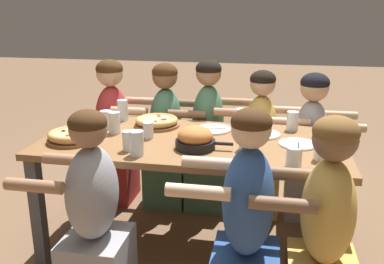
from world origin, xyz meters
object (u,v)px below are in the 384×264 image
at_px(drinking_glass_g, 148,131).
at_px(diner_far_right, 310,152).
at_px(drinking_glass_e, 114,124).
at_px(drinking_glass_i, 137,144).
at_px(drinking_glass_b, 292,122).
at_px(diner_far_center, 209,142).
at_px(drinking_glass_j, 123,111).
at_px(diner_near_midright, 246,237).
at_px(drinking_glass_h, 245,139).
at_px(empty_plate_a, 214,129).
at_px(drinking_glass_c, 241,118).
at_px(drinking_glass_a, 322,148).
at_px(drinking_glass_d, 128,142).
at_px(pizza_board_main, 72,136).
at_px(cocktail_glass_blue, 294,158).
at_px(empty_plate_c, 100,122).
at_px(diner_far_left, 114,136).
at_px(skillet_bowl, 195,139).
at_px(diner_far_midright, 260,149).
at_px(empty_plate_d, 262,134).
at_px(pizza_board_second, 157,122).
at_px(empty_plate_b, 298,144).
at_px(drinking_glass_f, 106,120).
at_px(diner_far_midleft, 167,141).
at_px(diner_near_right, 323,245).
at_px(diner_near_midleft, 94,226).

distance_m(drinking_glass_g, diner_far_right, 1.29).
bearing_deg(drinking_glass_e, drinking_glass_i, -54.00).
distance_m(drinking_glass_b, diner_far_center, 0.75).
relative_size(drinking_glass_j, diner_near_midright, 0.13).
distance_m(drinking_glass_h, diner_far_center, 0.90).
height_order(empty_plate_a, drinking_glass_c, drinking_glass_c).
relative_size(drinking_glass_a, drinking_glass_d, 1.24).
xyz_separation_m(pizza_board_main, cocktail_glass_blue, (1.31, -0.18, 0.01)).
bearing_deg(cocktail_glass_blue, drinking_glass_j, 149.10).
height_order(empty_plate_c, drinking_glass_d, drinking_glass_d).
distance_m(empty_plate_c, drinking_glass_g, 0.53).
height_order(drinking_glass_d, diner_far_left, diner_far_left).
relative_size(skillet_bowl, diner_far_midright, 0.30).
relative_size(pizza_board_main, skillet_bowl, 0.90).
bearing_deg(drinking_glass_d, drinking_glass_g, 78.30).
xyz_separation_m(drinking_glass_g, diner_far_midright, (0.68, 0.68, -0.31)).
bearing_deg(pizza_board_main, drinking_glass_d, -13.83).
xyz_separation_m(empty_plate_d, diner_far_midright, (-0.02, 0.48, -0.27)).
xyz_separation_m(drinking_glass_d, drinking_glass_g, (0.05, 0.24, -0.00)).
relative_size(drinking_glass_c, drinking_glass_g, 1.20).
xyz_separation_m(pizza_board_main, drinking_glass_c, (0.99, 0.52, 0.02)).
height_order(cocktail_glass_blue, drinking_glass_c, cocktail_glass_blue).
height_order(pizza_board_second, diner_far_center, diner_far_center).
bearing_deg(empty_plate_d, drinking_glass_g, -164.30).
distance_m(pizza_board_main, diner_far_center, 1.13).
height_order(drinking_glass_a, diner_far_left, diner_far_left).
xyz_separation_m(empty_plate_b, diner_near_midright, (-0.25, -0.68, -0.26)).
height_order(drinking_glass_f, diner_far_right, diner_far_right).
xyz_separation_m(drinking_glass_h, diner_far_left, (-1.11, 0.78, -0.30)).
xyz_separation_m(empty_plate_c, diner_far_midleft, (0.38, 0.40, -0.25)).
xyz_separation_m(pizza_board_second, diner_near_right, (1.03, -0.91, -0.28)).
xyz_separation_m(empty_plate_a, drinking_glass_i, (-0.35, -0.56, 0.06)).
bearing_deg(diner_near_right, drinking_glass_j, 52.13).
bearing_deg(drinking_glass_i, drinking_glass_g, 94.50).
height_order(pizza_board_second, drinking_glass_d, drinking_glass_d).
bearing_deg(diner_far_midleft, diner_near_midleft, -2.08).
bearing_deg(drinking_glass_j, drinking_glass_f, -99.18).
height_order(pizza_board_main, diner_far_right, diner_far_right).
height_order(diner_far_right, diner_near_midright, diner_near_midright).
distance_m(cocktail_glass_blue, drinking_glass_d, 0.93).
height_order(drinking_glass_i, diner_near_right, diner_near_right).
bearing_deg(diner_far_midright, pizza_board_second, -59.18).
bearing_deg(drinking_glass_d, drinking_glass_c, 45.97).
bearing_deg(drinking_glass_j, empty_plate_a, -10.87).
distance_m(diner_far_midleft, diner_near_midright, 1.51).
xyz_separation_m(drinking_glass_f, drinking_glass_g, (0.34, -0.15, -0.02)).
distance_m(pizza_board_main, empty_plate_a, 0.91).
bearing_deg(empty_plate_d, diner_near_midright, -92.57).
height_order(cocktail_glass_blue, drinking_glass_b, cocktail_glass_blue).
height_order(drinking_glass_a, drinking_glass_c, drinking_glass_a).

